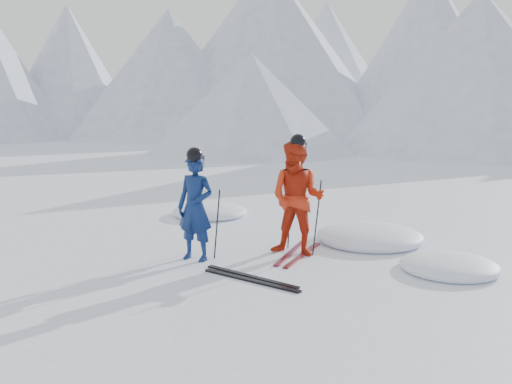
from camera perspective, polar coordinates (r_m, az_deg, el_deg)
The scene contains 12 objects.
ground at distance 8.07m, azimuth 7.56°, elevation -9.20°, with size 160.00×160.00×0.00m, color white.
skier_blue at distance 8.91m, azimuth -6.41°, elevation -1.63°, with size 0.64×0.42×1.76m, color navy.
skier_red at distance 9.17m, azimuth 4.37°, elevation -0.68°, with size 0.95×0.74×1.95m, color red.
pole_blue_left at distance 9.27m, azimuth -7.17°, elevation -3.08°, with size 0.02×0.02×1.17m, color black.
pole_blue_right at distance 9.00m, azimuth -4.12°, elevation -3.40°, with size 0.02×0.02×1.17m, color black.
pole_red_left at distance 9.59m, azimuth 3.55°, elevation -2.24°, with size 0.02×0.02×1.30m, color black.
pole_red_right at distance 9.21m, azimuth 6.43°, elevation -2.73°, with size 0.02×0.02×1.30m, color black.
ski_worn_left at distance 9.43m, azimuth 3.67°, elevation -6.39°, with size 0.09×1.70×0.03m, color black.
ski_worn_right at distance 9.31m, azimuth 4.94°, elevation -6.60°, with size 0.09×1.70×0.03m, color black.
ski_loose_a at distance 8.12m, azimuth -0.54°, elevation -8.89°, with size 0.09×1.70×0.03m, color black.
ski_loose_b at distance 7.95m, azimuth -0.57°, elevation -9.28°, with size 0.09×1.70×0.03m, color black.
snow_lumps at distance 10.37m, azimuth 8.33°, elevation -5.16°, with size 9.90×4.56×0.44m.
Camera 1 is at (3.46, -6.85, 2.47)m, focal length 38.00 mm.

